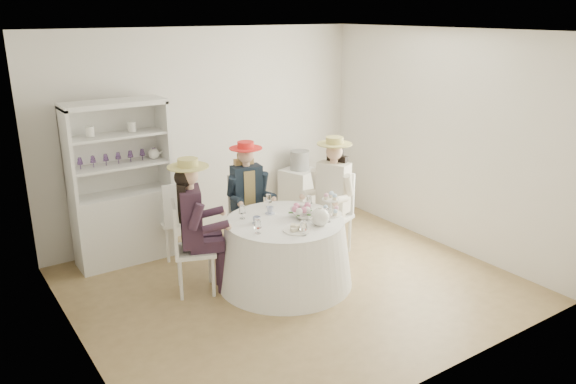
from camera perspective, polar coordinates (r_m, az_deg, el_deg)
ground at (r=6.30m, az=0.52°, el=-9.36°), size 4.50×4.50×0.00m
ceiling at (r=5.59m, az=0.60°, el=16.02°), size 4.50×4.50×0.00m
wall_back at (r=7.48m, az=-8.23°, el=5.92°), size 4.50×0.00×4.50m
wall_front at (r=4.39m, az=15.60°, el=-3.31°), size 4.50×0.00×4.50m
wall_left at (r=4.94m, az=-21.47°, el=-1.53°), size 0.00×4.50×4.50m
wall_right at (r=7.28m, az=15.34°, el=5.13°), size 0.00×4.50×4.50m
tea_table at (r=6.19m, az=-0.32°, el=-6.09°), size 1.49×1.49×0.74m
hutch at (r=6.92m, az=-16.45°, el=-1.35°), size 1.29×0.82×1.93m
side_table at (r=8.18m, az=1.18°, el=-0.07°), size 0.57×0.57×0.71m
hatbox at (r=8.04m, az=1.20°, el=3.24°), size 0.30×0.30×0.27m
guest_left at (r=5.91m, az=-9.58°, el=-2.68°), size 0.61×0.56×1.48m
guest_mid at (r=6.85m, az=-4.16°, el=0.12°), size 0.52×0.55×1.40m
guest_right at (r=6.78m, az=4.52°, el=0.24°), size 0.62×0.56×1.48m
spare_chair at (r=6.89m, az=-11.22°, el=-2.51°), size 0.44×0.44×0.97m
teacup_a at (r=5.95m, az=-3.20°, el=-2.90°), size 0.10×0.10×0.07m
teacup_b at (r=6.22m, az=-1.85°, el=-1.90°), size 0.08×0.08×0.07m
teacup_c at (r=6.22m, az=1.37°, el=-1.91°), size 0.12×0.12×0.07m
flower_bowl at (r=6.08m, az=1.58°, el=-2.51°), size 0.22×0.22×0.05m
flower_arrangement at (r=6.10m, az=1.36°, el=-1.76°), size 0.20×0.20×0.07m
table_teapot at (r=5.90m, az=3.28°, el=-2.55°), size 0.28×0.20×0.21m
sandwich_plate at (r=5.76m, az=0.95°, el=-3.81°), size 0.29×0.29×0.06m
cupcake_stand at (r=6.20m, az=4.33°, el=-1.50°), size 0.26×0.26×0.24m
stemware_set at (r=6.02m, az=-0.33°, el=-2.20°), size 0.95×0.99×0.15m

